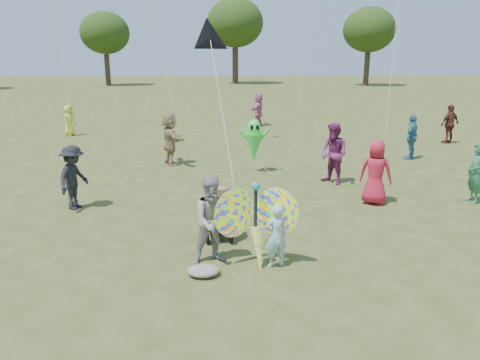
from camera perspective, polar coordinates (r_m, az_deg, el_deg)
The scene contains 18 objects.
ground at distance 9.10m, azimuth 1.78°, elevation -9.16°, with size 160.00×160.00×0.00m, color #51592B.
child_girl at distance 8.45m, azimuth 4.41°, elevation -6.85°, with size 0.42×0.28×1.16m, color #96C0D5.
adult_man at distance 8.51m, azimuth -3.25°, elevation -4.96°, with size 0.80×0.62×1.64m, color gray.
grey_bag at distance 8.32m, azimuth -4.48°, elevation -10.95°, with size 0.57×0.46×0.18m, color gray.
crowd_a at distance 12.39m, azimuth 16.21°, elevation 0.89°, with size 0.81×0.53×1.66m, color #AF1C31.
crowd_b at distance 12.22m, azimuth -19.64°, elevation 0.29°, with size 1.04×0.59×1.60m, color black.
crowd_c at distance 18.26m, azimuth 20.19°, elevation 4.94°, with size 0.96×0.40×1.64m, color teal.
crowd_d at distance 16.42m, azimuth -8.51°, elevation 5.00°, with size 1.69×0.54×1.82m, color tan.
crowd_e at distance 14.04m, azimuth 11.37°, elevation 3.14°, with size 0.88×0.68×1.81m, color #702559.
crowd_f at distance 13.45m, azimuth 26.80°, elevation 0.75°, with size 0.57×0.37×1.56m, color #296E4C.
crowd_g at distance 23.65m, azimuth -20.09°, elevation 6.82°, with size 0.70×0.46×1.44m, color yellow.
crowd_h at distance 22.19m, azimuth 24.20°, elevation 6.24°, with size 0.98×0.41×1.68m, color #53251B.
crowd_j at distance 25.41m, azimuth 2.23°, elevation 8.62°, with size 1.65×0.53×1.78m, color #C36F94.
jogging_stroller at distance 9.80m, azimuth -2.65°, elevation -3.51°, with size 0.61×1.10×1.09m.
butterfly_kite at distance 8.42m, azimuth 2.04°, elevation -5.37°, with size 1.74×0.75×1.77m.
delta_kite_rig at distance 9.53m, azimuth -3.65°, elevation 16.72°, with size 0.89×1.76×3.13m.
alien_kite at distance 15.14m, azimuth 1.72°, elevation 4.53°, with size 1.12×0.69×1.74m.
tree_line at distance 53.53m, azimuth 1.77°, elevation 18.38°, with size 91.78×33.60×10.79m.
Camera 1 is at (-0.71, -8.27, 3.73)m, focal length 35.00 mm.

